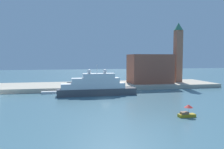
{
  "coord_description": "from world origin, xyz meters",
  "views": [
    {
      "loc": [
        -12.8,
        -70.53,
        12.86
      ],
      "look_at": [
        3.22,
        6.0,
        7.31
      ],
      "focal_mm": 35.81,
      "sensor_mm": 36.0,
      "label": 1
    }
  ],
  "objects": [
    {
      "name": "work_barge",
      "position": [
        -18.71,
        13.96,
        0.42
      ],
      "size": [
        5.68,
        1.82,
        0.84
      ],
      "primitive_type": "cube",
      "color": "silver",
      "rests_on": "ground"
    },
    {
      "name": "harbor_building",
      "position": [
        25.45,
        26.76,
        8.24
      ],
      "size": [
        18.99,
        12.3,
        13.13
      ],
      "primitive_type": "cube",
      "color": "#93513D",
      "rests_on": "quay_dock"
    },
    {
      "name": "parked_car",
      "position": [
        -11.03,
        22.46,
        2.3
      ],
      "size": [
        3.84,
        1.69,
        1.47
      ],
      "color": "black",
      "rests_on": "quay_dock"
    },
    {
      "name": "large_yacht",
      "position": [
        -2.36,
        6.83,
        3.07
      ],
      "size": [
        27.63,
        4.73,
        10.86
      ],
      "color": "#4C4C51",
      "rests_on": "ground"
    },
    {
      "name": "small_motorboat",
      "position": [
        13.41,
        -26.37,
        1.14
      ],
      "size": [
        3.81,
        1.91,
        2.75
      ],
      "color": "#B7991E",
      "rests_on": "ground"
    },
    {
      "name": "bell_tower",
      "position": [
        40.09,
        27.89,
        16.75
      ],
      "size": [
        4.28,
        4.28,
        28.19
      ],
      "color": "#9E664C",
      "rests_on": "quay_dock"
    },
    {
      "name": "mooring_bollard",
      "position": [
        -1.05,
        17.02,
        2.0
      ],
      "size": [
        0.51,
        0.51,
        0.66
      ],
      "primitive_type": "cylinder",
      "color": "black",
      "rests_on": "quay_dock"
    },
    {
      "name": "ground",
      "position": [
        0.0,
        0.0,
        0.0
      ],
      "size": [
        400.0,
        400.0,
        0.0
      ],
      "primitive_type": "plane",
      "color": "slate"
    },
    {
      "name": "person_figure",
      "position": [
        -5.61,
        21.02,
        2.46
      ],
      "size": [
        0.36,
        0.36,
        1.7
      ],
      "color": "maroon",
      "rests_on": "quay_dock"
    },
    {
      "name": "quay_dock",
      "position": [
        0.0,
        27.84,
        0.83
      ],
      "size": [
        110.0,
        23.67,
        1.67
      ],
      "primitive_type": "cube",
      "color": "#B7AD99",
      "rests_on": "ground"
    }
  ]
}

